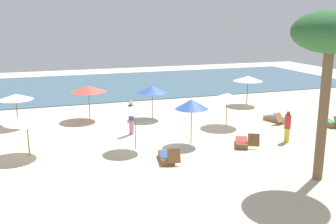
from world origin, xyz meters
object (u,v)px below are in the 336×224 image
(umbrella_7, at_px, (191,104))
(lounger_0, at_px, (330,123))
(person_1, at_px, (288,126))
(umbrella_3, at_px, (26,118))
(umbrella_5, at_px, (135,109))
(person_4, at_px, (131,117))
(umbrella_2, at_px, (152,89))
(lounger_1, at_px, (243,142))
(umbrella_4, at_px, (248,79))
(lounger_3, at_px, (276,119))
(surfboard, at_px, (185,108))
(umbrella_6, at_px, (89,89))
(umbrella_0, at_px, (227,96))
(lounger_2, at_px, (167,157))
(palm_0, at_px, (330,36))
(umbrella_8, at_px, (16,97))

(umbrella_7, height_order, lounger_0, umbrella_7)
(person_1, bearing_deg, umbrella_3, 170.58)
(lounger_0, bearing_deg, umbrella_5, -177.79)
(umbrella_7, relative_size, person_4, 1.22)
(lounger_0, bearing_deg, umbrella_2, 151.61)
(umbrella_2, relative_size, lounger_0, 1.21)
(lounger_1, bearing_deg, umbrella_4, 59.11)
(umbrella_3, relative_size, lounger_3, 1.22)
(lounger_1, height_order, surfboard, lounger_1)
(umbrella_2, xyz_separation_m, lounger_3, (7.10, -3.36, -1.74))
(lounger_0, distance_m, lounger_1, 7.14)
(umbrella_6, bearing_deg, umbrella_7, -57.56)
(umbrella_0, relative_size, lounger_2, 1.25)
(umbrella_0, distance_m, palm_0, 9.38)
(umbrella_4, height_order, umbrella_6, umbrella_6)
(lounger_2, bearing_deg, umbrella_5, 114.24)
(lounger_0, bearing_deg, palm_0, -133.56)
(umbrella_6, relative_size, lounger_1, 1.31)
(umbrella_0, height_order, umbrella_7, umbrella_7)
(lounger_2, bearing_deg, umbrella_8, 127.38)
(lounger_3, bearing_deg, lounger_0, -36.02)
(umbrella_2, height_order, umbrella_6, umbrella_6)
(umbrella_5, bearing_deg, palm_0, -44.55)
(umbrella_0, xyz_separation_m, person_1, (1.58, -3.91, -0.98))
(umbrella_8, distance_m, palm_0, 17.68)
(umbrella_8, xyz_separation_m, person_1, (13.56, -7.95, -0.95))
(lounger_2, xyz_separation_m, person_1, (6.93, 0.72, 0.66))
(umbrella_2, xyz_separation_m, umbrella_3, (-7.61, -4.95, -0.10))
(umbrella_3, xyz_separation_m, umbrella_4, (15.54, 6.66, 0.16))
(lounger_0, height_order, surfboard, lounger_0)
(umbrella_4, bearing_deg, umbrella_3, -156.79)
(umbrella_7, height_order, lounger_2, umbrella_7)
(umbrella_5, distance_m, umbrella_7, 2.97)
(umbrella_2, bearing_deg, person_4, -124.62)
(umbrella_4, distance_m, palm_0, 14.63)
(palm_0, relative_size, surfboard, 2.97)
(umbrella_2, relative_size, umbrella_8, 1.03)
(lounger_0, xyz_separation_m, lounger_2, (-11.32, -2.57, 0.00))
(umbrella_2, distance_m, lounger_3, 8.04)
(umbrella_0, distance_m, lounger_2, 7.26)
(person_4, xyz_separation_m, palm_0, (5.69, -8.57, 4.71))
(lounger_0, bearing_deg, umbrella_7, -176.90)
(person_1, relative_size, person_4, 0.86)
(umbrella_6, xyz_separation_m, surfboard, (7.02, 1.02, -1.97))
(person_4, bearing_deg, lounger_3, -1.28)
(lounger_0, xyz_separation_m, lounger_1, (-6.93, -1.71, 0.00))
(umbrella_5, distance_m, lounger_2, 2.98)
(umbrella_5, distance_m, person_1, 8.09)
(umbrella_7, bearing_deg, umbrella_0, 37.49)
(umbrella_2, distance_m, lounger_0, 11.14)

